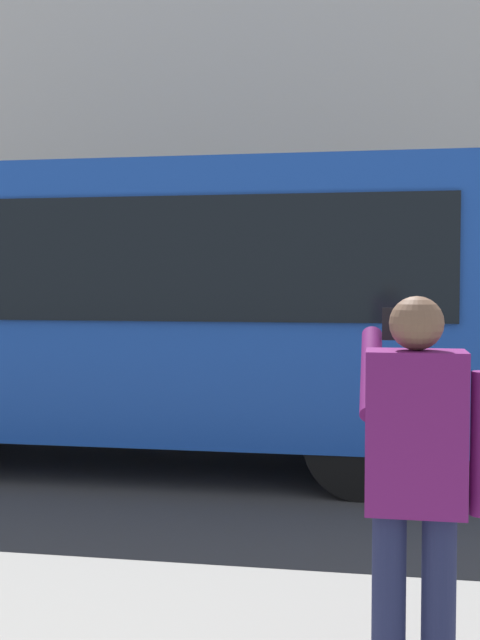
# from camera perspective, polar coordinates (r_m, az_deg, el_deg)

# --- Properties ---
(ground_plane) EXTENTS (60.00, 60.00, 0.00)m
(ground_plane) POSITION_cam_1_polar(r_m,az_deg,el_deg) (8.51, 6.02, -10.15)
(ground_plane) COLOR #38383A
(building_facade_far) EXTENTS (28.00, 1.55, 12.00)m
(building_facade_far) POSITION_cam_1_polar(r_m,az_deg,el_deg) (15.62, 7.94, 17.95)
(building_facade_far) COLOR beige
(building_facade_far) RESTS_ON ground_plane
(red_bus) EXTENTS (9.05, 2.54, 3.08)m
(red_bus) POSITION_cam_1_polar(r_m,az_deg,el_deg) (8.70, -11.48, 1.28)
(red_bus) COLOR #1947AD
(red_bus) RESTS_ON ground_plane
(pedestrian_photographer) EXTENTS (0.53, 0.52, 1.70)m
(pedestrian_photographer) POSITION_cam_1_polar(r_m,az_deg,el_deg) (3.39, 12.40, -10.37)
(pedestrian_photographer) COLOR #1E2347
(pedestrian_photographer) RESTS_ON sidewalk_curb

